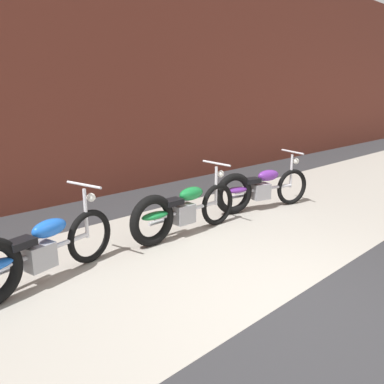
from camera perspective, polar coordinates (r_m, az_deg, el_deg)
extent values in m
plane|color=#2D2D30|center=(4.35, 14.17, -14.91)|extent=(80.00, 80.00, 0.00)
cube|color=#9E998E|center=(5.37, -1.87, -8.55)|extent=(36.00, 3.50, 0.01)
cube|color=brown|center=(7.89, -19.82, 17.84)|extent=(36.00, 0.50, 5.34)
torus|color=black|center=(5.10, -14.58, -6.23)|extent=(0.68, 0.23, 0.68)
cylinder|color=silver|center=(4.72, -20.51, -7.93)|extent=(1.22, 0.33, 0.06)
cube|color=#99999E|center=(4.69, -21.26, -8.66)|extent=(0.36, 0.29, 0.28)
ellipsoid|color=blue|center=(4.68, -19.98, -4.93)|extent=(0.47, 0.28, 0.20)
cube|color=black|center=(4.51, -23.58, -6.82)|extent=(0.32, 0.26, 0.08)
cylinder|color=silver|center=(4.98, -15.14, -3.02)|extent=(0.05, 0.05, 0.62)
cylinder|color=silver|center=(4.88, -15.42, 1.01)|extent=(0.16, 0.57, 0.03)
sphere|color=white|center=(4.99, -14.42, -0.77)|extent=(0.11, 0.11, 0.11)
cylinder|color=silver|center=(4.72, -24.63, -9.92)|extent=(0.55, 0.18, 0.06)
torus|color=black|center=(6.30, 3.72, -1.79)|extent=(0.68, 0.09, 0.68)
torus|color=black|center=(5.46, -5.78, -4.14)|extent=(0.73, 0.14, 0.73)
cylinder|color=silver|center=(5.85, -0.69, -2.63)|extent=(1.24, 0.07, 0.06)
cube|color=#99999E|center=(5.81, -1.28, -3.17)|extent=(0.32, 0.22, 0.28)
ellipsoid|color=#197A38|center=(5.84, -0.11, -0.23)|extent=(0.44, 0.20, 0.20)
ellipsoid|color=#197A38|center=(5.47, -5.38, -3.43)|extent=(0.44, 0.19, 0.10)
cube|color=black|center=(5.62, -2.82, -1.45)|extent=(0.28, 0.20, 0.08)
cylinder|color=silver|center=(6.19, 3.51, 0.89)|extent=(0.04, 0.04, 0.62)
cylinder|color=silver|center=(6.11, 3.56, 4.17)|extent=(0.04, 0.58, 0.03)
sphere|color=white|center=(6.22, 4.18, 2.65)|extent=(0.11, 0.11, 0.11)
cylinder|color=silver|center=(5.80, -4.04, -4.07)|extent=(0.55, 0.07, 0.06)
torus|color=black|center=(7.64, 14.28, 0.72)|extent=(0.68, 0.27, 0.68)
torus|color=black|center=(6.86, 6.09, -0.25)|extent=(0.74, 0.33, 0.73)
cylinder|color=silver|center=(7.23, 10.41, 0.47)|extent=(1.20, 0.40, 0.06)
cube|color=#99999E|center=(7.19, 9.89, 0.09)|extent=(0.37, 0.30, 0.28)
ellipsoid|color=#6B2D93|center=(7.22, 11.01, 2.39)|extent=(0.48, 0.31, 0.20)
ellipsoid|color=#6B2D93|center=(6.88, 6.45, 0.29)|extent=(0.47, 0.30, 0.10)
cube|color=black|center=(7.02, 8.66, 1.65)|extent=(0.32, 0.27, 0.08)
cylinder|color=silver|center=(7.55, 14.19, 2.97)|extent=(0.05, 0.05, 0.62)
cylinder|color=silver|center=(7.49, 14.37, 5.67)|extent=(0.19, 0.57, 0.03)
sphere|color=white|center=(7.58, 14.85, 4.36)|extent=(0.11, 0.11, 0.11)
cylinder|color=silver|center=(7.19, 7.62, -0.48)|extent=(0.54, 0.21, 0.06)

